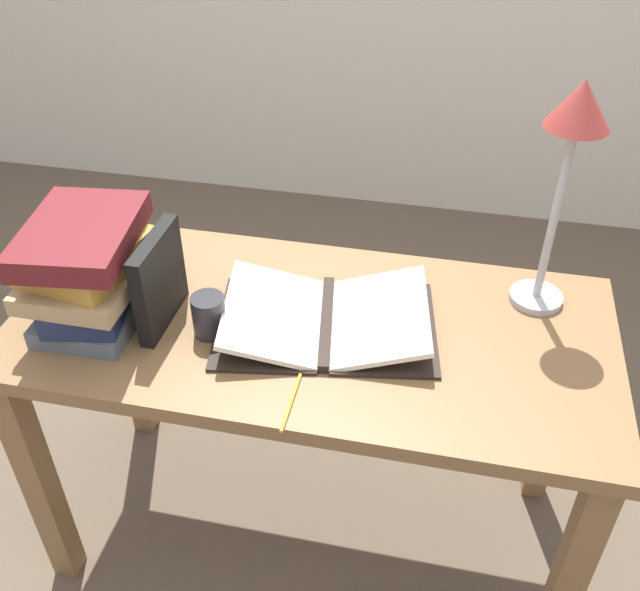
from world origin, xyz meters
TOP-DOWN VIEW (x-y plane):
  - ground_plane at (0.00, 0.00)m, footprint 12.00×12.00m
  - reading_desk at (0.00, 0.00)m, footprint 1.29×0.61m
  - open_book at (0.03, -0.00)m, footprint 0.51×0.38m
  - book_stack_tall at (-0.46, -0.07)m, footprint 0.24×0.31m
  - book_standing_upright at (-0.31, -0.05)m, footprint 0.03×0.20m
  - reading_lamp at (0.47, 0.18)m, footprint 0.12×0.12m
  - coffee_mug at (-0.20, -0.07)m, footprint 0.07×0.10m
  - pencil at (0.01, -0.23)m, footprint 0.01×0.17m

SIDE VIEW (x-z plane):
  - ground_plane at x=0.00m, z-range 0.00..0.00m
  - reading_desk at x=0.00m, z-range 0.25..0.98m
  - pencil at x=0.01m, z-range 0.73..0.73m
  - open_book at x=0.03m, z-range 0.72..0.78m
  - coffee_mug at x=-0.20m, z-range 0.73..0.82m
  - book_standing_upright at x=-0.31m, z-range 0.73..0.93m
  - book_stack_tall at x=-0.46m, z-range 0.73..0.97m
  - reading_lamp at x=0.47m, z-range 0.86..1.37m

